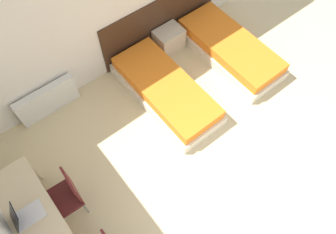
{
  "coord_description": "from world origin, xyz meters",
  "views": [
    {
      "loc": [
        -1.47,
        0.16,
        4.58
      ],
      "look_at": [
        0.0,
        2.01,
        0.55
      ],
      "focal_mm": 35.0,
      "sensor_mm": 36.0,
      "label": 1
    }
  ],
  "objects_px": {
    "chair_near_laptop": "(65,196)",
    "laptop": "(24,216)",
    "bed_near_window": "(166,91)",
    "nightstand": "(169,40)",
    "bed_near_door": "(230,49)"
  },
  "relations": [
    {
      "from": "chair_near_laptop",
      "to": "laptop",
      "type": "xyz_separation_m",
      "value": [
        -0.46,
        -0.06,
        0.34
      ]
    },
    {
      "from": "bed_near_window",
      "to": "laptop",
      "type": "height_order",
      "value": "laptop"
    },
    {
      "from": "nightstand",
      "to": "bed_near_door",
      "type": "bearing_deg",
      "value": -48.75
    },
    {
      "from": "bed_near_door",
      "to": "laptop",
      "type": "xyz_separation_m",
      "value": [
        -4.05,
        -0.71,
        0.64
      ]
    },
    {
      "from": "bed_near_window",
      "to": "nightstand",
      "type": "height_order",
      "value": "nightstand"
    },
    {
      "from": "bed_near_door",
      "to": "nightstand",
      "type": "bearing_deg",
      "value": 131.25
    },
    {
      "from": "bed_near_door",
      "to": "chair_near_laptop",
      "type": "relative_size",
      "value": 2.36
    },
    {
      "from": "bed_near_door",
      "to": "nightstand",
      "type": "xyz_separation_m",
      "value": [
        -0.72,
        0.83,
        0.03
      ]
    },
    {
      "from": "bed_near_window",
      "to": "laptop",
      "type": "bearing_deg",
      "value": -164.68
    },
    {
      "from": "bed_near_window",
      "to": "chair_near_laptop",
      "type": "height_order",
      "value": "chair_near_laptop"
    },
    {
      "from": "nightstand",
      "to": "laptop",
      "type": "height_order",
      "value": "laptop"
    },
    {
      "from": "bed_near_window",
      "to": "chair_near_laptop",
      "type": "xyz_separation_m",
      "value": [
        -2.14,
        -0.65,
        0.3
      ]
    },
    {
      "from": "chair_near_laptop",
      "to": "laptop",
      "type": "relative_size",
      "value": 2.36
    },
    {
      "from": "bed_near_window",
      "to": "nightstand",
      "type": "bearing_deg",
      "value": 48.75
    },
    {
      "from": "nightstand",
      "to": "laptop",
      "type": "xyz_separation_m",
      "value": [
        -3.32,
        -1.54,
        0.61
      ]
    }
  ]
}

